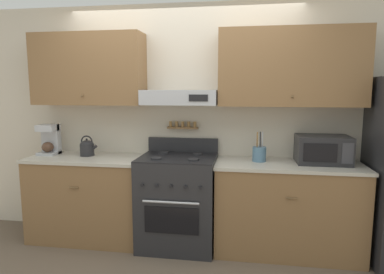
% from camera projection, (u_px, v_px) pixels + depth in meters
% --- Properties ---
extents(ground_plane, '(16.00, 16.00, 0.00)m').
position_uv_depth(ground_plane, '(173.00, 258.00, 3.36)').
color(ground_plane, brown).
extents(wall_back, '(5.20, 0.46, 2.55)m').
position_uv_depth(wall_back, '(187.00, 103.00, 3.70)').
color(wall_back, beige).
rests_on(wall_back, ground_plane).
extents(counter_left, '(1.23, 0.62, 0.92)m').
position_uv_depth(counter_left, '(89.00, 197.00, 3.76)').
color(counter_left, brown).
rests_on(counter_left, ground_plane).
extents(counter_right, '(1.44, 0.62, 0.92)m').
position_uv_depth(counter_right, '(287.00, 208.00, 3.44)').
color(counter_right, brown).
rests_on(counter_right, ground_plane).
extents(stove_range, '(0.78, 0.68, 1.11)m').
position_uv_depth(stove_range, '(178.00, 201.00, 3.58)').
color(stove_range, '#232326').
rests_on(stove_range, ground_plane).
extents(tea_kettle, '(0.20, 0.15, 0.22)m').
position_uv_depth(tea_kettle, '(87.00, 147.00, 3.74)').
color(tea_kettle, '#232326').
rests_on(tea_kettle, counter_left).
extents(coffee_maker, '(0.20, 0.20, 0.34)m').
position_uv_depth(coffee_maker, '(50.00, 140.00, 3.83)').
color(coffee_maker, '#ADAFB5').
rests_on(coffee_maker, counter_left).
extents(microwave, '(0.51, 0.38, 0.27)m').
position_uv_depth(microwave, '(323.00, 149.00, 3.37)').
color(microwave, '#232326').
rests_on(microwave, counter_right).
extents(utensil_crock, '(0.14, 0.14, 0.30)m').
position_uv_depth(utensil_crock, '(259.00, 154.00, 3.46)').
color(utensil_crock, slate).
rests_on(utensil_crock, counter_right).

